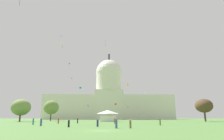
{
  "coord_description": "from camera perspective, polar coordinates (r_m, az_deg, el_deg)",
  "views": [
    {
      "loc": [
        0.65,
        -28.51,
        1.77
      ],
      "look_at": [
        4.13,
        94.45,
        31.98
      ],
      "focal_mm": 31.15,
      "sensor_mm": 36.0,
      "label": 1
    }
  ],
  "objects": [
    {
      "name": "event_tent",
      "position": [
        90.13,
        -1.26,
        -13.31
      ],
      "size": [
        7.4,
        7.16,
        5.12
      ],
      "rotation": [
        0.0,
        0.0,
        0.02
      ],
      "color": "white",
      "rests_on": "ground_plane"
    },
    {
      "name": "tree_west_far",
      "position": [
        100.97,
        -25.15,
        -9.9
      ],
      "size": [
        9.12,
        8.41,
        10.15
      ],
      "color": "#4C3823",
      "rests_on": "ground_plane"
    },
    {
      "name": "kite_lime_high",
      "position": [
        122.57,
        -14.38,
        6.68
      ],
      "size": [
        0.65,
        0.64,
        1.4
      ],
      "rotation": [
        0.0,
        0.0,
        4.78
      ],
      "color": "#8CD133"
    },
    {
      "name": "person_teal_front_left",
      "position": [
        54.64,
        -22.13,
        -13.82
      ],
      "size": [
        0.46,
        0.46,
        1.75
      ],
      "rotation": [
        0.0,
        0.0,
        0.95
      ],
      "color": "#1E757A",
      "rests_on": "ground_plane"
    },
    {
      "name": "person_olive_lawn_far_right",
      "position": [
        48.72,
        13.93,
        -14.65
      ],
      "size": [
        0.46,
        0.46,
        1.56
      ],
      "rotation": [
        0.0,
        0.0,
        1.89
      ],
      "color": "olive",
      "rests_on": "ground_plane"
    },
    {
      "name": "person_denim_back_left",
      "position": [
        46.62,
        -20.11,
        -14.2
      ],
      "size": [
        0.59,
        0.59,
        1.73
      ],
      "rotation": [
        0.0,
        0.0,
        4.14
      ],
      "color": "#3D5684",
      "rests_on": "ground_plane"
    },
    {
      "name": "kite_pink_low",
      "position": [
        158.14,
        4.71,
        -10.77
      ],
      "size": [
        1.34,
        1.3,
        3.75
      ],
      "rotation": [
        0.0,
        0.0,
        1.17
      ],
      "color": "pink"
    },
    {
      "name": "tree_east_far",
      "position": [
        102.0,
        25.36,
        -9.47
      ],
      "size": [
        9.95,
        10.84,
        10.37
      ],
      "color": "#4C3823",
      "rests_on": "ground_plane"
    },
    {
      "name": "kite_yellow_low",
      "position": [
        66.5,
        4.61,
        -4.53
      ],
      "size": [
        0.78,
        0.98,
        2.91
      ],
      "rotation": [
        0.0,
        0.0,
        3.41
      ],
      "color": "yellow"
    },
    {
      "name": "person_olive_near_tree_east",
      "position": [
        34.64,
        5.41,
        -15.54
      ],
      "size": [
        0.47,
        0.47,
        1.51
      ],
      "rotation": [
        0.0,
        0.0,
        2.82
      ],
      "color": "olive",
      "rests_on": "ground_plane"
    },
    {
      "name": "kite_blue_low",
      "position": [
        143.13,
        -7.02,
        -10.34
      ],
      "size": [
        0.73,
        0.84,
        1.34
      ],
      "rotation": [
        0.0,
        0.0,
        3.12
      ],
      "color": "blue"
    },
    {
      "name": "person_navy_back_center",
      "position": [
        40.68,
        -4.26,
        -15.26
      ],
      "size": [
        0.52,
        0.52,
        1.57
      ],
      "rotation": [
        0.0,
        0.0,
        0.38
      ],
      "color": "navy",
      "rests_on": "ground_plane"
    },
    {
      "name": "capitol_building",
      "position": [
        192.06,
        -0.94,
        -8.2
      ],
      "size": [
        123.27,
        25.91,
        65.6
      ],
      "color": "silver",
      "rests_on": "ground_plane"
    },
    {
      "name": "kite_orange_high",
      "position": [
        111.03,
        -1.85,
        8.52
      ],
      "size": [
        1.46,
        1.28,
        3.66
      ],
      "rotation": [
        0.0,
        0.0,
        0.6
      ],
      "color": "orange"
    },
    {
      "name": "person_maroon_edge_west",
      "position": [
        60.18,
        0.85,
        -14.73
      ],
      "size": [
        0.44,
        0.44,
        1.72
      ],
      "rotation": [
        0.0,
        0.0,
        3.38
      ],
      "color": "maroon",
      "rests_on": "ground_plane"
    },
    {
      "name": "kite_red_low",
      "position": [
        142.83,
        1.07,
        -9.99
      ],
      "size": [
        1.46,
        1.45,
        1.11
      ],
      "rotation": [
        0.0,
        0.0,
        4.05
      ],
      "color": "red"
    },
    {
      "name": "kite_blue_high",
      "position": [
        143.72,
        -8.77,
        2.26
      ],
      "size": [
        0.42,
        0.62,
        0.81
      ],
      "rotation": [
        0.0,
        0.0,
        4.27
      ],
      "color": "blue"
    },
    {
      "name": "person_black_mid_center",
      "position": [
        65.11,
        -10.06,
        -14.47
      ],
      "size": [
        0.34,
        0.34,
        1.69
      ],
      "rotation": [
        0.0,
        0.0,
        1.63
      ],
      "color": "black",
      "rests_on": "ground_plane"
    },
    {
      "name": "ground_plane",
      "position": [
        28.57,
        -3.06,
        -17.34
      ],
      "size": [
        800.0,
        800.0,
        0.0
      ],
      "primitive_type": "plane",
      "color": "#4C7538"
    },
    {
      "name": "kite_cyan_mid",
      "position": [
        155.82,
        -5.27,
        -3.23
      ],
      "size": [
        1.6,
        1.32,
        0.22
      ],
      "rotation": [
        0.0,
        0.0,
        5.69
      ],
      "color": "#33BCDB"
    },
    {
      "name": "kite_white_mid",
      "position": [
        132.44,
        -17.83,
        -0.79
      ],
      "size": [
        1.11,
        1.58,
        0.32
      ],
      "rotation": [
        0.0,
        0.0,
        1.77
      ],
      "color": "white"
    },
    {
      "name": "kite_gold_low",
      "position": [
        97.03,
        9.35,
        -7.36
      ],
      "size": [
        1.08,
        1.64,
        3.44
      ],
      "rotation": [
        0.0,
        0.0,
        4.86
      ],
      "color": "gold"
    },
    {
      "name": "person_denim_near_tent",
      "position": [
        34.27,
        1.26,
        -15.49
      ],
      "size": [
        0.43,
        0.43,
        1.67
      ],
      "rotation": [
        0.0,
        0.0,
        1.46
      ],
      "color": "#3D5684",
      "rests_on": "ground_plane"
    },
    {
      "name": "kite_turquoise_low",
      "position": [
        73.69,
        -9.31,
        -5.2
      ],
      "size": [
        0.86,
        0.87,
        0.68
      ],
      "rotation": [
        0.0,
        0.0,
        3.45
      ],
      "color": "teal"
    },
    {
      "name": "kite_violet_high",
      "position": [
        151.7,
        -12.43,
        1.89
      ],
      "size": [
        0.95,
        0.93,
        2.05
      ],
      "rotation": [
        0.0,
        0.0,
        1.06
      ],
      "color": "purple"
    },
    {
      "name": "kite_pink_mid",
      "position": [
        167.2,
        -11.73,
        -2.41
      ],
      "size": [
        1.14,
        1.07,
        1.35
      ],
      "rotation": [
        0.0,
        0.0,
        1.71
      ],
      "color": "pink"
    },
    {
      "name": "kite_magenta_high",
      "position": [
        136.33,
        -14.57,
        9.57
      ],
      "size": [
        1.15,
        1.22,
        2.15
      ],
      "rotation": [
        0.0,
        0.0,
        1.32
      ],
      "color": "#D1339E"
    },
    {
      "name": "tree_west_near",
      "position": [
        115.45,
        -17.39,
        -10.44
      ],
      "size": [
        10.95,
        10.68,
        11.14
      ],
      "color": "#42301E",
      "rests_on": "ground_plane"
    },
    {
      "name": "person_red_aisle_center",
      "position": [
        63.86,
        -15.47,
        -14.21
      ],
      "size": [
        0.57,
        0.57,
        1.71
      ],
      "rotation": [
        0.0,
        0.0,
        5.46
      ],
      "color": "red",
      "rests_on": "ground_plane"
    },
    {
      "name": "person_black_deep_crowd",
      "position": [
        39.2,
        -12.58,
        -15.06
      ],
      "size": [
        0.5,
        0.5,
        1.52
      ],
      "rotation": [
        0.0,
        0.0,
        2.53
      ],
      "color": "black",
      "rests_on": "ground_plane"
    }
  ]
}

